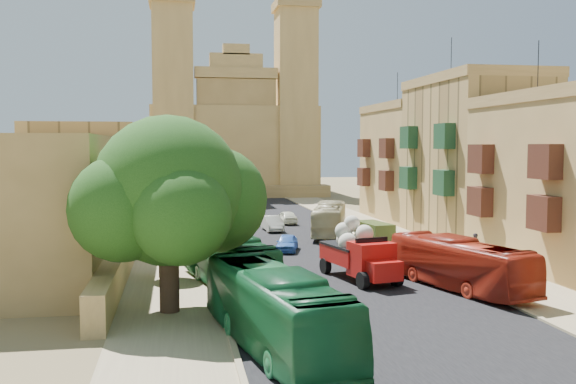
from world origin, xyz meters
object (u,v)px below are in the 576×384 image
object	(u,v)px
street_tree_c	(168,196)
bus_green_south	(274,309)
car_dkblue	(244,207)
car_cream	(348,236)
street_tree_d	(169,182)
bus_green_north	(228,260)
pedestrian_a	(475,247)
olive_pickup	(374,233)
street_tree_a	(162,230)
bus_cream_east	(329,219)
car_blue_a	(287,243)
church	(233,136)
bus_red_east	(459,264)
red_truck	(360,252)
car_blue_b	(240,198)
ficus_tree	(170,196)
street_tree_b	(165,200)
car_white_a	(272,224)
pedestrian_c	(448,250)
car_white_b	(287,217)

from	to	relation	value
street_tree_c	bus_green_south	world-z (taller)	street_tree_c
car_dkblue	car_cream	bearing A→B (deg)	-73.51
street_tree_d	bus_green_north	size ratio (longest dim) A/B	0.52
pedestrian_a	olive_pickup	bearing A→B (deg)	-52.63
car_cream	street_tree_c	bearing A→B (deg)	-66.59
bus_green_south	olive_pickup	bearing A→B (deg)	53.72
street_tree_a	bus_cream_east	world-z (taller)	street_tree_a
car_blue_a	church	bearing A→B (deg)	104.22
bus_green_south	bus_red_east	xyz separation A→B (m)	(11.48, 8.42, -0.16)
red_truck	olive_pickup	world-z (taller)	red_truck
bus_green_south	car_cream	bearing A→B (deg)	57.94
car_dkblue	car_blue_a	bearing A→B (deg)	-85.48
red_truck	pedestrian_a	size ratio (longest dim) A/B	3.57
car_cream	car_blue_b	size ratio (longest dim) A/B	1.12
street_tree_c	street_tree_d	bearing A→B (deg)	90.00
car_dkblue	car_blue_b	distance (m)	12.40
ficus_tree	street_tree_c	xyz separation A→B (m)	(-0.58, 31.99, -2.48)
ficus_tree	car_blue_b	xyz separation A→B (m)	(8.90, 57.51, -4.82)
street_tree_b	bus_green_south	size ratio (longest dim) A/B	0.48
car_white_a	street_tree_b	bearing A→B (deg)	-144.58
car_dkblue	pedestrian_c	bearing A→B (deg)	-69.90
street_tree_a	street_tree_c	world-z (taller)	street_tree_c
bus_cream_east	car_white_b	world-z (taller)	bus_cream_east
church	bus_green_north	xyz separation A→B (m)	(-6.34, -69.49, -8.05)
street_tree_b	street_tree_c	bearing A→B (deg)	90.00
church	red_truck	xyz separation A→B (m)	(1.38, -69.12, -7.89)
olive_pickup	pedestrian_c	size ratio (longest dim) A/B	2.60
street_tree_d	car_white_b	distance (m)	16.44
street_tree_b	car_white_b	world-z (taller)	street_tree_b
bus_red_east	pedestrian_c	distance (m)	8.32
street_tree_c	red_truck	size ratio (longest dim) A/B	0.67
bus_green_south	pedestrian_c	bearing A→B (deg)	37.75
street_tree_a	car_white_b	world-z (taller)	street_tree_a
bus_green_north	car_white_a	distance (m)	23.33
bus_red_east	car_blue_a	world-z (taller)	bus_red_east
street_tree_d	car_white_a	xyz separation A→B (m)	(9.50, -16.30, -2.98)
church	bus_red_east	world-z (taller)	church
car_cream	red_truck	bearing A→B (deg)	52.57
street_tree_d	car_blue_a	xyz separation A→B (m)	(8.92, -27.77, -3.04)
street_tree_a	car_blue_b	xyz separation A→B (m)	(9.48, 49.52, -2.21)
street_tree_a	car_blue_b	distance (m)	50.46
car_blue_a	car_blue_b	distance (m)	41.29
car_white_a	pedestrian_a	world-z (taller)	pedestrian_a
bus_green_south	car_white_b	size ratio (longest dim) A/B	2.90
street_tree_a	bus_red_east	size ratio (longest dim) A/B	0.43
street_tree_c	car_dkblue	distance (m)	15.92
bus_green_north	red_truck	bearing A→B (deg)	-11.18
street_tree_d	red_truck	world-z (taller)	street_tree_d
street_tree_b	car_blue_a	world-z (taller)	street_tree_b
street_tree_a	street_tree_b	world-z (taller)	street_tree_b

